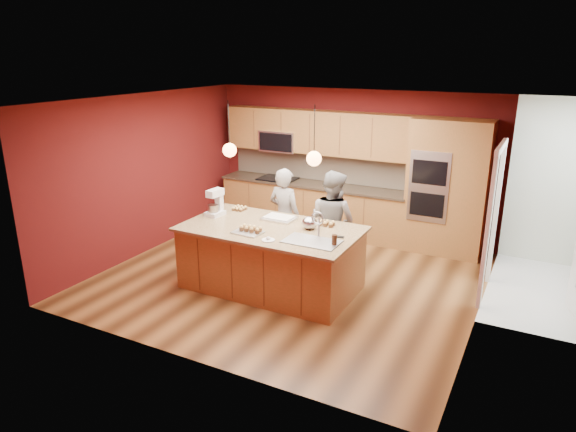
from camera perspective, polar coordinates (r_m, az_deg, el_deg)
The scene contains 24 objects.
floor at distance 8.01m, azimuth 0.25°, elevation -6.84°, with size 5.50×5.50×0.00m, color #432712.
ceiling at distance 7.31m, azimuth 0.28°, elevation 12.77°, with size 5.50×5.50×0.00m, color white.
wall_back at distance 9.78m, azimuth 7.01°, elevation 5.94°, with size 5.50×5.50×0.00m, color #4E1010.
wall_front at distance 5.55m, azimuth -11.63°, elevation -3.61°, with size 5.50×5.50×0.00m, color #4E1010.
wall_left at distance 9.10m, azimuth -15.38°, elevation 4.53°, with size 5.00×5.00×0.00m, color #4E1010.
wall_right at distance 6.80m, azimuth 21.34°, elevation -0.49°, with size 5.00×5.00×0.00m, color #4E1010.
cabinet_run at distance 9.88m, azimuth 2.71°, elevation 4.00°, with size 3.74×0.64×2.30m.
oven_column at distance 9.07m, azimuth 17.25°, elevation 3.02°, with size 1.30×0.62×2.30m.
doorway_trim at distance 7.65m, azimuth 21.67°, elevation -0.92°, with size 0.08×1.11×2.20m, color silver, non-canonical shape.
pendant_left at distance 7.43m, azimuth -6.50°, elevation 7.32°, with size 0.20×0.20×0.80m.
pendant_right at distance 6.79m, azimuth 2.91°, elevation 6.42°, with size 0.20×0.20×0.80m.
island at distance 7.51m, azimuth -1.80°, elevation -4.60°, with size 2.55×1.43×1.32m.
person_left at distance 8.34m, azimuth -0.37°, elevation 0.00°, with size 0.58×0.38×1.58m, color black.
person_right at distance 7.99m, azimuth 4.96°, elevation -0.68°, with size 0.79×0.62×1.63m, color gray.
stand_mixer at distance 7.93m, azimuth -8.09°, elevation 1.31°, with size 0.24×0.32×0.41m.
sheet_cake at distance 7.69m, azimuth -0.99°, elevation -0.23°, with size 0.48×0.36×0.05m.
cooling_rack at distance 7.15m, azimuth -4.50°, elevation -1.82°, with size 0.40×0.29×0.02m, color silver.
mixing_bowl at distance 7.27m, azimuth 2.41°, elevation -0.78°, with size 0.22×0.22×0.19m, color #B0B1B6.
plate at distance 6.85m, azimuth -2.21°, elevation -2.69°, with size 0.18×0.18×0.01m, color silver.
tumbler at distance 6.70m, azimuth 5.17°, elevation -2.67°, with size 0.07×0.07×0.14m, color #331D10.
phone at distance 7.00m, azimuth 5.73°, elevation -2.32°, with size 0.13×0.07×0.01m, color black.
cupcakes_left at distance 8.18m, azimuth -5.42°, elevation 0.86°, with size 0.21×0.21×0.06m, color tan, non-canonical shape.
cupcakes_rack at distance 7.16m, azimuth -4.17°, elevation -1.40°, with size 0.33×0.17×0.07m, color tan, non-canonical shape.
cupcakes_right at distance 7.44m, azimuth 4.27°, elevation -0.80°, with size 0.25×0.17×0.07m, color tan, non-canonical shape.
Camera 1 is at (3.32, -6.48, 3.35)m, focal length 32.00 mm.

